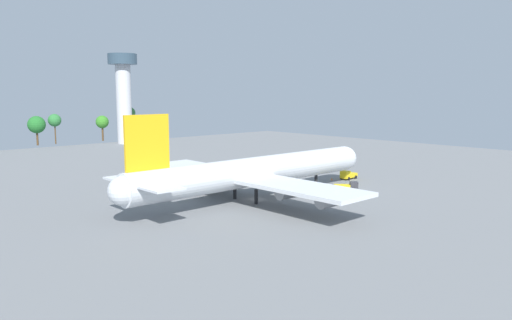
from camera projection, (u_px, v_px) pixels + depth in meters
The scene contains 8 objects.
ground_plane at pixel (256, 199), 98.90m from camera, with size 255.39×255.39×0.00m, color slate.
cargo_airplane at pixel (254, 172), 97.85m from camera, with size 63.85×54.65×17.91m.
baggage_tug at pixel (214, 177), 117.86m from camera, with size 3.09×4.03×2.46m.
fuel_truck at pixel (347, 186), 107.23m from camera, with size 4.91×5.00×2.04m.
pushback_tractor at pixel (348, 175), 121.79m from camera, with size 5.36×2.76×2.20m.
safety_cone_nose at pixel (332, 179), 120.63m from camera, with size 0.42×0.42×0.59m, color orange.
control_tower at pixel (123, 90), 204.93m from camera, with size 12.01×12.01×37.65m.
tree_line_backdrop at pixel (4, 122), 191.00m from camera, with size 99.42×7.10×14.91m.
Camera 1 is at (-65.94, -70.99, 21.41)m, focal length 34.19 mm.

